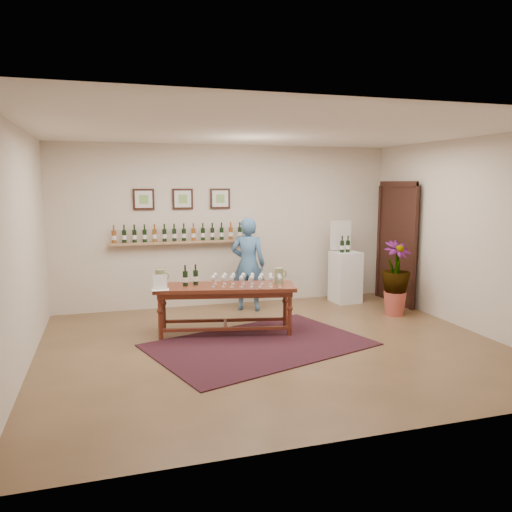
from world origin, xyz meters
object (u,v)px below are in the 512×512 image
object	(u,v)px
tasting_table	(225,293)
potted_plant	(396,278)
display_pedestal	(345,277)
person	(248,264)

from	to	relation	value
tasting_table	potted_plant	distance (m)	2.89
tasting_table	display_pedestal	distance (m)	2.82
tasting_table	display_pedestal	size ratio (longest dim) A/B	2.25
person	potted_plant	bearing A→B (deg)	179.52
potted_plant	display_pedestal	bearing A→B (deg)	108.57
potted_plant	tasting_table	bearing A→B (deg)	-176.54
tasting_table	person	bearing A→B (deg)	72.29
potted_plant	person	xyz separation A→B (m)	(-2.21, 1.01, 0.18)
display_pedestal	person	size ratio (longest dim) A/B	0.58
display_pedestal	person	xyz separation A→B (m)	(-1.85, -0.06, 0.33)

